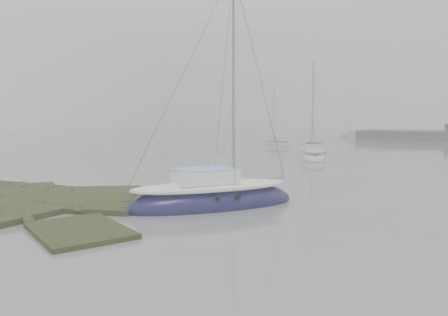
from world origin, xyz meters
The scene contains 5 objects.
ground centered at (0.00, 30.00, 0.00)m, with size 160.00×160.00×0.00m, color slate.
sailboat_main centered at (2.05, 4.84, 0.31)m, with size 6.10×6.94×9.88m.
sailboat_white centered at (-0.45, 25.65, 0.28)m, with size 4.25×6.62×8.90m.
sailboat_far_a centered at (-9.63, 40.31, 0.25)m, with size 5.54×5.22×8.10m.
sailboat_far_c centered at (-5.55, 63.51, 0.23)m, with size 5.58×3.55×7.49m.
Camera 1 is at (10.72, -9.78, 3.56)m, focal length 35.00 mm.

